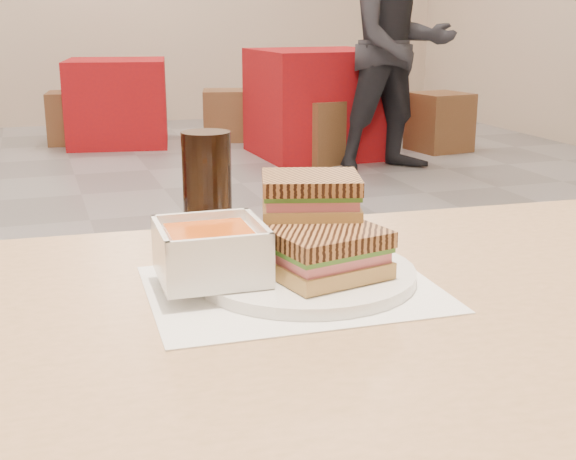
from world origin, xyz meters
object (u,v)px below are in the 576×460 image
object	(u,v)px
bg_chair_1r	(439,122)
bg_chair_2r	(226,115)
main_table	(308,398)
plate	(306,274)
panini_lower	(327,252)
cola_glass	(207,184)
bg_table_1	(317,103)
bg_chair_1l	(323,131)
bg_table_2	(118,102)
bg_chair_2l	(72,118)
patron_b	(400,45)
soup_bowl	(211,254)

from	to	relation	value
bg_chair_1r	bg_chair_2r	size ratio (longest dim) A/B	1.01
main_table	plate	xyz separation A→B (m)	(0.02, 0.07, 0.12)
bg_chair_1r	panini_lower	bearing A→B (deg)	-121.15
cola_glass	bg_table_1	size ratio (longest dim) A/B	0.16
panini_lower	cola_glass	xyz separation A→B (m)	(-0.08, 0.27, 0.03)
bg_chair_1l	bg_chair_1r	xyz separation A→B (m)	(1.05, 0.15, -0.00)
bg_table_2	bg_chair_1r	distance (m)	2.63
bg_chair_2l	bg_chair_2r	xyz separation A→B (m)	(1.26, -0.23, -0.00)
bg_table_2	bg_chair_1l	distance (m)	1.84
bg_table_2	bg_chair_2l	distance (m)	0.42
panini_lower	patron_b	bearing A→B (deg)	62.26
main_table	bg_chair_1r	distance (m)	5.41
panini_lower	bg_table_1	distance (m)	5.03
bg_chair_2l	patron_b	bearing A→B (deg)	-42.03
bg_chair_2r	bg_table_2	bearing A→B (deg)	175.00
soup_bowl	bg_table_1	distance (m)	5.05
bg_table_2	bg_chair_2r	distance (m)	0.91
main_table	patron_b	world-z (taller)	patron_b
bg_table_2	patron_b	distance (m)	2.47
bg_chair_1r	bg_chair_2l	size ratio (longest dim) A/B	1.05
bg_chair_1l	main_table	bearing A→B (deg)	-111.46
main_table	patron_b	bearing A→B (deg)	62.09
bg_table_1	bg_chair_2r	bearing A→B (deg)	117.49
main_table	panini_lower	world-z (taller)	panini_lower
cola_glass	bg_table_2	distance (m)	5.48
bg_table_1	bg_chair_1l	bearing A→B (deg)	-101.68
plate	panini_lower	size ratio (longest dim) A/B	1.85
main_table	bg_chair_2r	xyz separation A→B (m)	(1.33, 5.66, -0.42)
bg_table_1	bg_chair_2r	size ratio (longest dim) A/B	2.04
plate	bg_table_1	bearing A→B (deg)	69.01
bg_chair_1r	plate	bearing A→B (deg)	-121.46
soup_bowl	bg_table_1	xyz separation A→B (m)	(1.90, 4.66, -0.40)
patron_b	bg_table_2	bearing A→B (deg)	134.88
bg_table_1	cola_glass	bearing A→B (deg)	-112.71
bg_chair_2l	plate	bearing A→B (deg)	-90.44
soup_bowl	bg_chair_1l	size ratio (longest dim) A/B	0.24
soup_bowl	bg_chair_2r	size ratio (longest dim) A/B	0.26
cola_glass	bg_chair_1r	bearing A→B (deg)	56.58
bg_table_2	patron_b	size ratio (longest dim) A/B	0.54
panini_lower	bg_table_2	bearing A→B (deg)	86.03
soup_bowl	bg_chair_2r	bearing A→B (deg)	75.75
plate	cola_glass	xyz separation A→B (m)	(-0.06, 0.23, 0.07)
bg_table_2	bg_chair_1r	size ratio (longest dim) A/B	1.97
main_table	bg_table_1	xyz separation A→B (m)	(1.81, 4.73, -0.24)
bg_chair_2r	bg_chair_2l	bearing A→B (deg)	169.62
plate	bg_table_2	distance (m)	5.70
cola_glass	bg_chair_1l	xyz separation A→B (m)	(1.80, 4.16, -0.60)
bg_chair_2l	patron_b	size ratio (longest dim) A/B	0.26
bg_chair_1l	bg_chair_2l	size ratio (longest dim) A/B	1.14
main_table	bg_table_2	size ratio (longest dim) A/B	1.36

